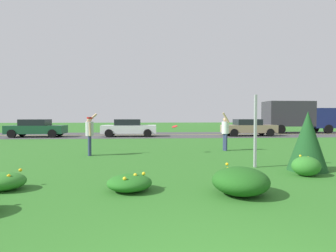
% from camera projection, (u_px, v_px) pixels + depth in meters
% --- Properties ---
extents(ground_plane, '(120.00, 120.00, 0.00)m').
position_uv_depth(ground_plane, '(165.00, 150.00, 13.46)').
color(ground_plane, '#2D6B23').
extents(highway_strip, '(120.00, 7.97, 0.01)m').
position_uv_depth(highway_strip, '(157.00, 135.00, 24.66)').
color(highway_strip, '#424244').
rests_on(highway_strip, ground).
extents(highway_center_stripe, '(120.00, 0.16, 0.00)m').
position_uv_depth(highway_center_stripe, '(157.00, 135.00, 24.66)').
color(highway_center_stripe, yellow).
rests_on(highway_center_stripe, ground).
extents(daylily_clump_mid_center, '(0.80, 0.68, 0.58)m').
position_uv_depth(daylily_clump_mid_center, '(306.00, 166.00, 7.68)').
color(daylily_clump_mid_center, '#2D7526').
rests_on(daylily_clump_mid_center, ground).
extents(daylily_clump_mid_right, '(0.96, 0.79, 0.43)m').
position_uv_depth(daylily_clump_mid_right, '(4.00, 181.00, 6.20)').
color(daylily_clump_mid_right, '#2D7526').
rests_on(daylily_clump_mid_right, ground).
extents(daylily_clump_near_camera, '(1.02, 0.95, 0.41)m').
position_uv_depth(daylily_clump_near_camera, '(129.00, 183.00, 6.12)').
color(daylily_clump_near_camera, '#23661E').
rests_on(daylily_clump_near_camera, ground).
extents(daylily_clump_mid_left, '(1.23, 1.26, 0.63)m').
position_uv_depth(daylily_clump_mid_left, '(240.00, 181.00, 5.84)').
color(daylily_clump_mid_left, '#1E5619').
rests_on(daylily_clump_mid_left, ground).
extents(sign_post_near_path, '(0.07, 0.10, 2.41)m').
position_uv_depth(sign_post_near_path, '(255.00, 131.00, 8.93)').
color(sign_post_near_path, '#93969B').
rests_on(sign_post_near_path, ground).
extents(evergreen_shrub_side, '(1.19, 1.19, 1.86)m').
position_uv_depth(evergreen_shrub_side, '(307.00, 141.00, 8.42)').
color(evergreen_shrub_side, '#19471E').
rests_on(evergreen_shrub_side, ground).
extents(person_thrower_red_cap_gray_shirt, '(0.49, 0.54, 1.83)m').
position_uv_depth(person_thrower_red_cap_gray_shirt, '(90.00, 132.00, 11.65)').
color(person_thrower_red_cap_gray_shirt, '#B2B2B7').
rests_on(person_thrower_red_cap_gray_shirt, ground).
extents(person_catcher_white_shirt, '(0.39, 0.53, 1.89)m').
position_uv_depth(person_catcher_white_shirt, '(225.00, 131.00, 13.32)').
color(person_catcher_white_shirt, silver).
rests_on(person_catcher_white_shirt, ground).
extents(frisbee_red, '(0.27, 0.26, 0.15)m').
position_uv_depth(frisbee_red, '(175.00, 127.00, 12.32)').
color(frisbee_red, red).
extents(car_dark_green_center_left, '(4.50, 2.00, 1.45)m').
position_uv_depth(car_dark_green_center_left, '(36.00, 128.00, 22.13)').
color(car_dark_green_center_left, '#194C2D').
rests_on(car_dark_green_center_left, ground).
extents(car_white_center_right, '(4.50, 2.00, 1.45)m').
position_uv_depth(car_white_center_right, '(129.00, 128.00, 22.67)').
color(car_white_center_right, silver).
rests_on(car_white_center_right, ground).
extents(car_tan_rightmost, '(4.50, 2.00, 1.45)m').
position_uv_depth(car_tan_rightmost, '(248.00, 127.00, 23.41)').
color(car_tan_rightmost, '#937F60').
rests_on(car_tan_rightmost, ground).
extents(box_truck_navy, '(6.70, 2.46, 3.20)m').
position_uv_depth(box_truck_navy, '(297.00, 115.00, 27.40)').
color(box_truck_navy, navy).
rests_on(box_truck_navy, ground).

